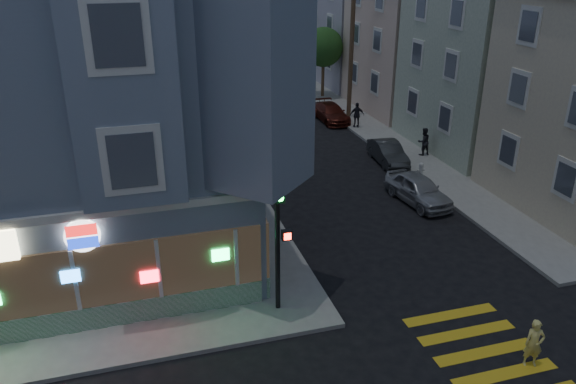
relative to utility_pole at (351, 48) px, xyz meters
name	(u,v)px	position (x,y,z in m)	size (l,w,h in m)	color
sidewalk_ne	(493,109)	(11.00, -1.00, -4.72)	(24.00, 42.00, 0.15)	gray
corner_building	(35,97)	(-18.00, -13.02, 1.02)	(14.60, 14.60, 11.40)	slate
row_house_b	(528,53)	(7.50, -8.00, 0.60)	(12.00, 8.60, 10.50)	#99AA94
row_house_c	(443,43)	(7.50, 1.00, -0.15)	(12.00, 8.60, 9.00)	beige
row_house_d	(389,19)	(7.50, 10.00, 0.60)	(12.00, 8.60, 10.50)	#9693A1
utility_pole	(351,48)	(0.00, 0.00, 0.00)	(2.20, 0.30, 9.00)	#4C3826
street_tree_near	(324,47)	(0.20, 6.00, -0.86)	(3.00, 3.00, 5.30)	#4C3826
street_tree_far	(293,33)	(0.20, 14.00, -0.86)	(3.00, 3.00, 5.30)	#4C3826
running_child	(534,343)	(-4.58, -25.06, -4.06)	(0.54, 0.35, 1.48)	#E1D873
pedestrian_a	(424,141)	(1.00, -8.65, -3.87)	(0.76, 0.59, 1.56)	black
pedestrian_b	(357,115)	(-0.50, -2.61, -3.84)	(0.95, 0.39, 1.62)	black
parked_car_a	(418,189)	(-2.27, -14.14, -4.13)	(1.57, 3.91, 1.33)	#A7AAAF
parked_car_b	(388,153)	(-1.30, -8.94, -4.20)	(1.25, 3.60, 1.19)	#333638
parked_car_c	(331,113)	(-1.46, -0.40, -4.20)	(1.66, 4.08, 1.18)	#521B12
parked_car_d	(275,89)	(-3.40, 6.93, -4.05)	(2.47, 5.37, 1.49)	#92969C
traffic_signal	(279,217)	(-10.76, -20.68, -1.32)	(0.57, 0.55, 4.92)	black
fire_hydrant	(421,169)	(-0.70, -11.55, -4.27)	(0.42, 0.24, 0.72)	silver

